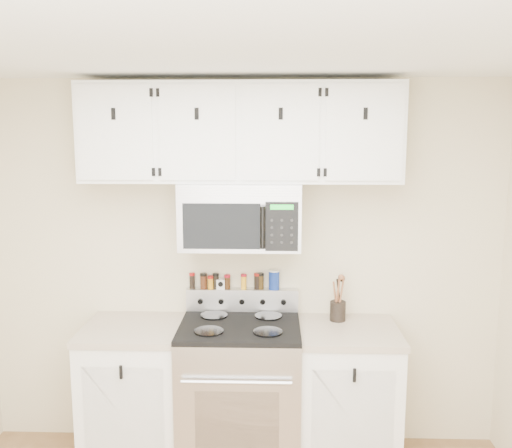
{
  "coord_description": "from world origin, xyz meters",
  "views": [
    {
      "loc": [
        0.21,
        -2.03,
        2.17
      ],
      "look_at": [
        0.1,
        1.45,
        1.59
      ],
      "focal_mm": 40.0,
      "sensor_mm": 36.0,
      "label": 1
    }
  ],
  "objects": [
    {
      "name": "upper_cabinets",
      "position": [
        -0.0,
        1.58,
        2.15
      ],
      "size": [
        2.0,
        0.35,
        0.62
      ],
      "color": "white",
      "rests_on": "back_wall"
    },
    {
      "name": "kitchen_timer",
      "position": [
        -0.15,
        1.71,
        1.13
      ],
      "size": [
        0.06,
        0.05,
        0.07
      ],
      "primitive_type": "cube",
      "rotation": [
        0.0,
        0.0,
        -0.02
      ],
      "color": "silver",
      "rests_on": "range"
    },
    {
      "name": "back_wall",
      "position": [
        0.0,
        1.75,
        1.25
      ],
      "size": [
        3.5,
        0.01,
        2.5
      ],
      "primitive_type": "cube",
      "color": "beige",
      "rests_on": "floor"
    },
    {
      "name": "spice_jar_2",
      "position": [
        -0.21,
        1.71,
        1.14
      ],
      "size": [
        0.04,
        0.04,
        0.09
      ],
      "color": "orange",
      "rests_on": "range"
    },
    {
      "name": "spice_jar_8",
      "position": [
        0.21,
        1.71,
        1.15
      ],
      "size": [
        0.04,
        0.04,
        0.09
      ],
      "color": "yellow",
      "rests_on": "range"
    },
    {
      "name": "spice_jar_7",
      "position": [
        0.12,
        1.71,
        1.16
      ],
      "size": [
        0.05,
        0.05,
        0.11
      ],
      "color": "#39280D",
      "rests_on": "range"
    },
    {
      "name": "spice_jar_4",
      "position": [
        -0.1,
        1.71,
        1.15
      ],
      "size": [
        0.04,
        0.04,
        0.1
      ],
      "color": "#3A210D",
      "rests_on": "range"
    },
    {
      "name": "utensil_crock",
      "position": [
        0.64,
        1.6,
        1.0
      ],
      "size": [
        0.1,
        0.1,
        0.3
      ],
      "color": "black",
      "rests_on": "base_cabinet_right"
    },
    {
      "name": "range",
      "position": [
        0.0,
        1.43,
        0.49
      ],
      "size": [
        0.76,
        0.65,
        1.1
      ],
      "color": "#B7B7BA",
      "rests_on": "floor"
    },
    {
      "name": "spice_jar_0",
      "position": [
        -0.34,
        1.71,
        1.15
      ],
      "size": [
        0.04,
        0.04,
        0.11
      ],
      "color": "black",
      "rests_on": "range"
    },
    {
      "name": "spice_jar_6",
      "position": [
        0.1,
        1.71,
        1.16
      ],
      "size": [
        0.05,
        0.05,
        0.11
      ],
      "color": "black",
      "rests_on": "range"
    },
    {
      "name": "ceiling",
      "position": [
        0.0,
        0.0,
        2.5
      ],
      "size": [
        3.5,
        3.5,
        0.01
      ],
      "primitive_type": "cube",
      "color": "white",
      "rests_on": "back_wall"
    },
    {
      "name": "base_cabinet_right",
      "position": [
        0.69,
        1.45,
        0.46
      ],
      "size": [
        0.64,
        0.62,
        0.92
      ],
      "color": "white",
      "rests_on": "floor"
    },
    {
      "name": "spice_jar_5",
      "position": [
        0.01,
        1.71,
        1.15
      ],
      "size": [
        0.04,
        0.04,
        0.1
      ],
      "color": "#F1A91C",
      "rests_on": "range"
    },
    {
      "name": "spice_jar_1",
      "position": [
        -0.26,
        1.71,
        1.15
      ],
      "size": [
        0.05,
        0.05,
        0.11
      ],
      "color": "#452110",
      "rests_on": "range"
    },
    {
      "name": "microwave",
      "position": [
        0.0,
        1.55,
        1.63
      ],
      "size": [
        0.76,
        0.44,
        0.42
      ],
      "color": "#9E9EA3",
      "rests_on": "back_wall"
    },
    {
      "name": "spice_jar_3",
      "position": [
        -0.18,
        1.71,
        1.15
      ],
      "size": [
        0.04,
        0.04,
        0.11
      ],
      "color": "black",
      "rests_on": "range"
    },
    {
      "name": "salt_canister",
      "position": [
        0.22,
        1.71,
        1.17
      ],
      "size": [
        0.07,
        0.07,
        0.13
      ],
      "color": "navy",
      "rests_on": "range"
    },
    {
      "name": "base_cabinet_left",
      "position": [
        -0.69,
        1.45,
        0.46
      ],
      "size": [
        0.64,
        0.62,
        0.92
      ],
      "color": "white",
      "rests_on": "floor"
    }
  ]
}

